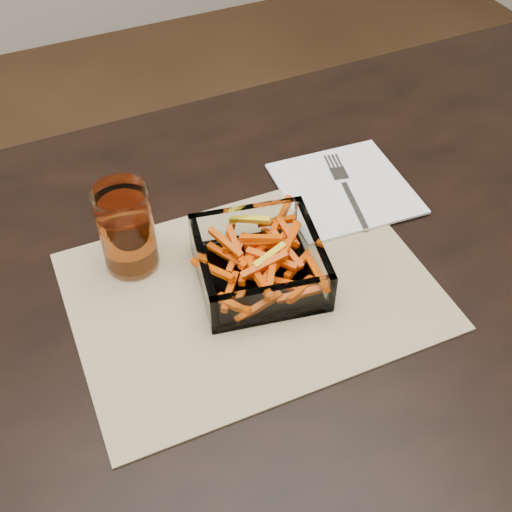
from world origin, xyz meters
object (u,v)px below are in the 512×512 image
(fork, at_px, (346,187))
(tumbler, at_px, (127,232))
(dining_table, at_px, (315,314))
(glass_bowl, at_px, (259,265))

(fork, bearing_deg, tumbler, -165.71)
(tumbler, bearing_deg, fork, 1.81)
(dining_table, height_order, fork, fork)
(glass_bowl, relative_size, fork, 1.05)
(glass_bowl, distance_m, tumbler, 0.17)
(dining_table, height_order, glass_bowl, glass_bowl)
(fork, bearing_deg, dining_table, -119.01)
(dining_table, distance_m, fork, 0.20)
(tumbler, height_order, fork, tumbler)
(dining_table, xyz_separation_m, fork, (0.11, 0.13, 0.10))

